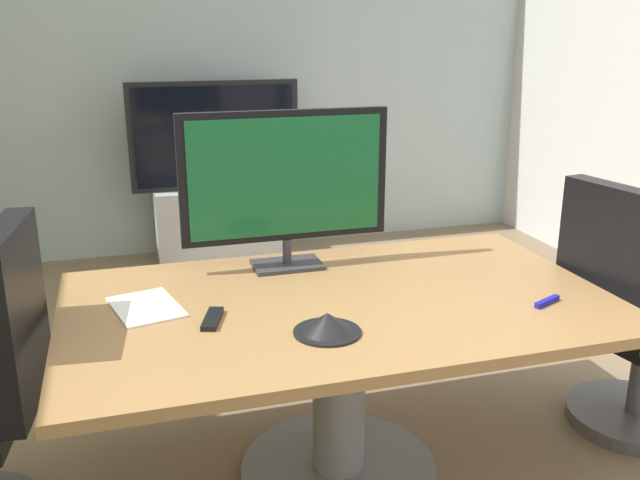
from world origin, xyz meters
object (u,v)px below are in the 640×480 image
(tv_monitor, at_px, (285,181))
(remote_control, at_px, (213,319))
(office_chair_right, at_px, (629,331))
(conference_phone, at_px, (327,324))
(conference_table, at_px, (339,345))
(wall_display_unit, at_px, (218,202))

(tv_monitor, xyz_separation_m, remote_control, (-0.37, -0.48, -0.35))
(office_chair_right, xyz_separation_m, conference_phone, (-1.38, -0.21, 0.30))
(office_chair_right, distance_m, tv_monitor, 1.56)
(tv_monitor, height_order, conference_phone, tv_monitor)
(conference_table, bearing_deg, tv_monitor, 103.58)
(office_chair_right, distance_m, conference_phone, 1.43)
(wall_display_unit, relative_size, remote_control, 7.71)
(wall_display_unit, xyz_separation_m, remote_control, (-0.42, -2.77, 0.29))
(remote_control, bearing_deg, conference_phone, -11.70)
(office_chair_right, bearing_deg, conference_table, 78.39)
(office_chair_right, height_order, wall_display_unit, wall_display_unit)
(tv_monitor, height_order, remote_control, tv_monitor)
(tv_monitor, bearing_deg, conference_phone, -92.54)
(conference_table, relative_size, tv_monitor, 2.33)
(office_chair_right, relative_size, remote_control, 6.41)
(office_chair_right, bearing_deg, tv_monitor, 61.97)
(office_chair_right, distance_m, wall_display_unit, 3.05)
(conference_table, xyz_separation_m, conference_phone, (-0.13, -0.26, 0.21))
(conference_phone, bearing_deg, conference_table, 63.99)
(conference_phone, bearing_deg, office_chair_right, 8.58)
(conference_table, bearing_deg, wall_display_unit, 91.07)
(remote_control, bearing_deg, conference_table, 26.31)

